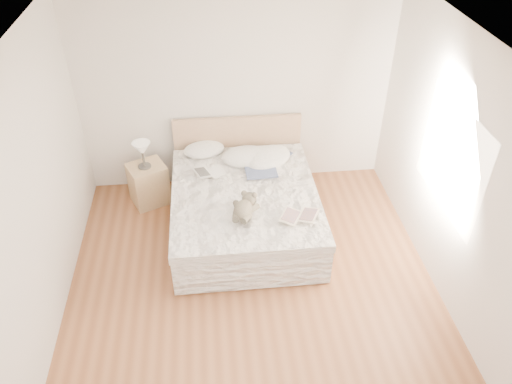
{
  "coord_description": "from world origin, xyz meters",
  "views": [
    {
      "loc": [
        -0.36,
        -3.59,
        4.13
      ],
      "look_at": [
        0.13,
        1.05,
        0.62
      ],
      "focal_mm": 35.0,
      "sensor_mm": 36.0,
      "label": 1
    }
  ],
  "objects_px": {
    "bed": "(244,206)",
    "teddy_bear": "(243,215)",
    "photo_book": "(209,173)",
    "table_lamp": "(142,150)",
    "nightstand": "(149,184)",
    "childrens_book": "(299,216)"
  },
  "relations": [
    {
      "from": "bed",
      "to": "teddy_bear",
      "type": "height_order",
      "value": "bed"
    },
    {
      "from": "bed",
      "to": "photo_book",
      "type": "distance_m",
      "value": 0.6
    },
    {
      "from": "bed",
      "to": "table_lamp",
      "type": "bearing_deg",
      "value": 153.09
    },
    {
      "from": "bed",
      "to": "nightstand",
      "type": "relative_size",
      "value": 3.83
    },
    {
      "from": "nightstand",
      "to": "photo_book",
      "type": "bearing_deg",
      "value": -22.38
    },
    {
      "from": "photo_book",
      "to": "bed",
      "type": "bearing_deg",
      "value": -60.05
    },
    {
      "from": "bed",
      "to": "nightstand",
      "type": "distance_m",
      "value": 1.36
    },
    {
      "from": "childrens_book",
      "to": "teddy_bear",
      "type": "xyz_separation_m",
      "value": [
        -0.62,
        0.07,
        0.02
      ]
    },
    {
      "from": "nightstand",
      "to": "teddy_bear",
      "type": "xyz_separation_m",
      "value": [
        1.15,
        -1.21,
        0.37
      ]
    },
    {
      "from": "table_lamp",
      "to": "photo_book",
      "type": "height_order",
      "value": "table_lamp"
    },
    {
      "from": "nightstand",
      "to": "childrens_book",
      "type": "height_order",
      "value": "childrens_book"
    },
    {
      "from": "nightstand",
      "to": "table_lamp",
      "type": "relative_size",
      "value": 1.56
    },
    {
      "from": "childrens_book",
      "to": "teddy_bear",
      "type": "bearing_deg",
      "value": -158.23
    },
    {
      "from": "nightstand",
      "to": "teddy_bear",
      "type": "relative_size",
      "value": 1.49
    },
    {
      "from": "bed",
      "to": "table_lamp",
      "type": "distance_m",
      "value": 1.46
    },
    {
      "from": "bed",
      "to": "teddy_bear",
      "type": "bearing_deg",
      "value": -95.75
    },
    {
      "from": "table_lamp",
      "to": "photo_book",
      "type": "distance_m",
      "value": 0.9
    },
    {
      "from": "nightstand",
      "to": "table_lamp",
      "type": "height_order",
      "value": "table_lamp"
    },
    {
      "from": "childrens_book",
      "to": "bed",
      "type": "bearing_deg",
      "value": 158.75
    },
    {
      "from": "table_lamp",
      "to": "teddy_bear",
      "type": "bearing_deg",
      "value": -45.84
    },
    {
      "from": "bed",
      "to": "photo_book",
      "type": "xyz_separation_m",
      "value": [
        -0.4,
        0.3,
        0.32
      ]
    },
    {
      "from": "nightstand",
      "to": "childrens_book",
      "type": "distance_m",
      "value": 2.21
    }
  ]
}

